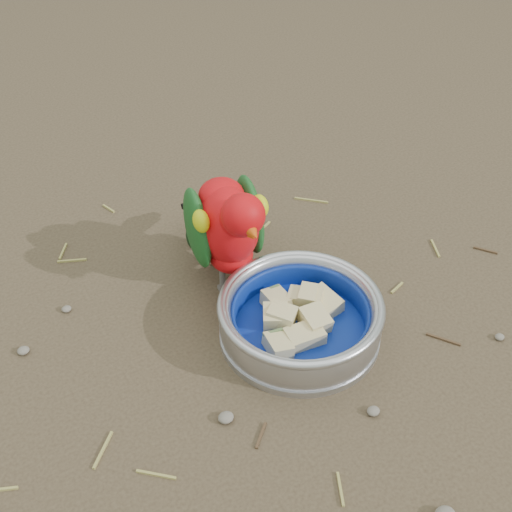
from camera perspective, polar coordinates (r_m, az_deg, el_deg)
ground at (r=0.93m, az=2.62°, el=-8.40°), size 60.00×60.00×0.00m
food_bowl at (r=0.96m, az=3.50°, el=-6.04°), size 0.21×0.21×0.02m
bowl_wall at (r=0.94m, az=3.57°, el=-4.76°), size 0.21×0.21×0.04m
fruit_wedges at (r=0.94m, az=3.55°, el=-5.06°), size 0.13×0.13×0.03m
lory_parrot at (r=0.98m, az=-2.24°, el=1.79°), size 0.13×0.23×0.18m
ground_debris at (r=0.97m, az=0.43°, el=-5.84°), size 0.90×0.80×0.01m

